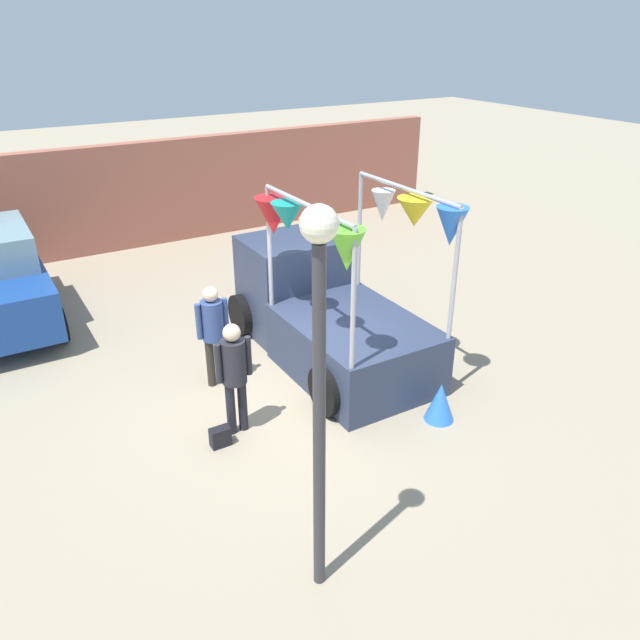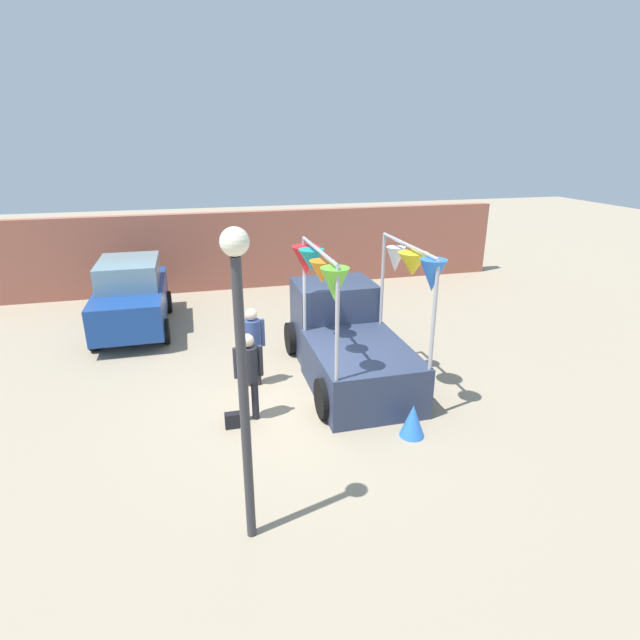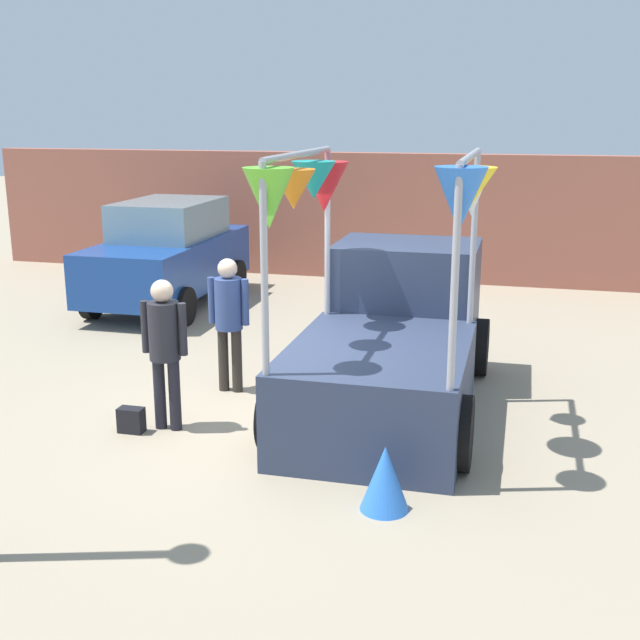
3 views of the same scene
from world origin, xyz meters
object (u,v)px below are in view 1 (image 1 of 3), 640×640
handbag (220,437)px  vendor_truck (322,304)px  person_customer (234,368)px  person_vendor (213,327)px  street_lamp (319,363)px  folded_kite_bundle_azure (440,402)px

handbag → vendor_truck: bearing=32.2°
person_customer → handbag: size_ratio=6.04×
person_vendor → street_lamp: street_lamp is taller
folded_kite_bundle_azure → person_customer: bearing=154.7°
vendor_truck → person_customer: vendor_truck is taller
person_vendor → street_lamp: bearing=-97.9°
person_vendor → street_lamp: size_ratio=0.42×
person_customer → person_vendor: size_ratio=1.00×
street_lamp → person_customer: bearing=83.1°
handbag → street_lamp: (0.00, -2.67, 2.49)m
person_customer → handbag: (-0.35, -0.20, -0.88)m
vendor_truck → street_lamp: size_ratio=1.01×
person_customer → street_lamp: 3.30m
person_customer → street_lamp: (-0.35, -2.87, 1.60)m
handbag → person_customer: bearing=29.7°
person_vendor → handbag: bearing=-110.7°
handbag → person_vendor: bearing=69.3°
person_customer → folded_kite_bundle_azure: 3.02m
vendor_truck → folded_kite_bundle_azure: bearing=-81.9°
person_customer → vendor_truck: bearing=32.5°
vendor_truck → handbag: (-2.62, -1.65, -0.76)m
vendor_truck → folded_kite_bundle_azure: 2.80m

